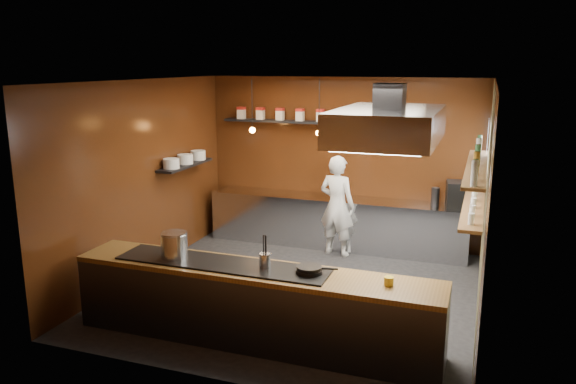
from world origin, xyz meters
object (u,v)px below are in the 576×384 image
at_px(chef, 337,206).
at_px(espresso_machine, 460,195).
at_px(stockpot_small, 174,246).
at_px(extractor_hood, 389,125).
at_px(stockpot_large, 174,245).

bearing_deg(chef, espresso_machine, -156.88).
distance_m(stockpot_small, chef, 3.58).
height_order(stockpot_small, chef, chef).
bearing_deg(extractor_hood, stockpot_small, -152.17).
xyz_separation_m(extractor_hood, stockpot_large, (-2.33, -1.20, -1.41)).
xyz_separation_m(extractor_hood, chef, (-1.18, 2.16, -1.64)).
bearing_deg(chef, extractor_hood, 130.87).
distance_m(extractor_hood, chef, 2.96).
relative_size(stockpot_small, chef, 0.18).
height_order(stockpot_large, chef, chef).
height_order(extractor_hood, espresso_machine, extractor_hood).
relative_size(extractor_hood, stockpot_small, 6.43).
bearing_deg(extractor_hood, stockpot_large, -152.68).
relative_size(extractor_hood, stockpot_large, 6.29).
height_order(extractor_hood, stockpot_large, extractor_hood).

